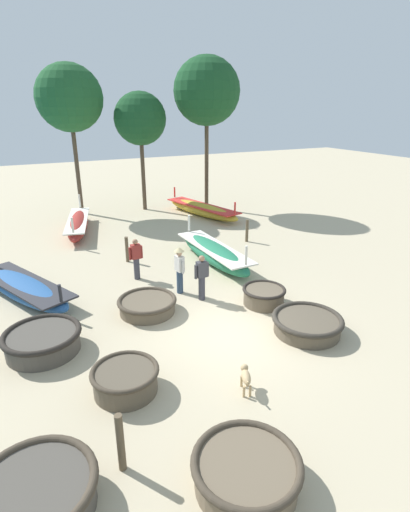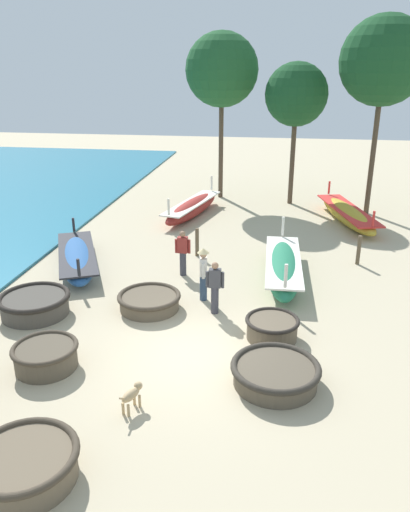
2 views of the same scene
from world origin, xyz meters
The scene contains 22 objects.
ground_plane centered at (0.00, 0.00, 0.00)m, with size 80.00×80.00×0.00m, color #BCAD8C.
coracle_nearest centered at (-1.80, 2.25, 0.26)m, with size 1.86×1.86×0.48m.
coracle_weathered centered at (-2.27, -4.36, 0.32)m, with size 1.91×1.91×0.59m.
coracle_tilted centered at (-3.43, -1.07, 0.32)m, with size 1.55×1.55×0.59m.
coracle_far_right centered at (-5.51, -3.26, 0.34)m, with size 2.01×2.01×0.62m.
coracle_front_left centered at (1.79, 1.09, 0.31)m, with size 1.42×1.42×0.58m.
coracle_upturned centered at (-4.95, 1.43, 0.33)m, with size 2.03×2.03×0.61m.
coracle_far_left centered at (1.92, -0.91, 0.28)m, with size 2.02×2.02×0.51m.
long_boat_green_hull centered at (-5.17, 5.12, 0.33)m, with size 3.14×5.03×1.13m.
long_boat_blue_hull centered at (-2.23, 11.94, 0.41)m, with size 2.16×5.49×1.43m.
long_boat_ochre_hull centered at (2.05, 5.10, 0.41)m, with size 1.25×5.16×1.45m.
long_boat_red_hull centered at (4.91, 12.08, 0.37)m, with size 2.50×6.01×1.28m.
fisherman_by_coracle centered at (-1.31, 4.90, 0.84)m, with size 0.53×0.23×1.57m.
fisherman_hauling centered at (-0.33, 3.09, 0.96)m, with size 0.36×0.52×1.67m.
fisherman_crouching centered at (0.13, 2.30, 0.84)m, with size 0.53×0.23×1.57m.
dog centered at (-0.98, -2.26, 0.37)m, with size 0.38×0.65×0.55m.
mooring_post_shoreline centered at (-4.07, -3.09, 0.60)m, with size 0.14×0.14×1.20m, color brown.
mooring_post_inland centered at (-1.13, 6.77, 0.54)m, with size 0.14×0.14×1.08m, color brown.
mooring_post_mid_beach centered at (4.70, 6.80, 0.54)m, with size 0.14×0.14×1.08m, color brown.
tree_rightmost centered at (5.99, 13.67, 6.85)m, with size 3.87×3.87×8.81m.
tree_right_mid centered at (2.35, 15.03, 5.36)m, with size 3.03×3.03×6.90m.
tree_tall_back centered at (-1.36, 15.80, 6.47)m, with size 3.65×3.65×8.32m.
Camera 1 is at (-5.12, -8.54, 6.12)m, focal length 28.00 mm.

